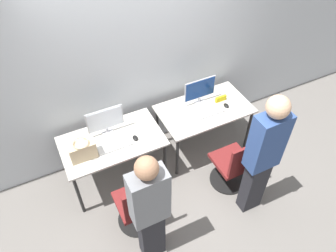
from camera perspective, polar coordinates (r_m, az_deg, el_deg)
ground_plane at (r=4.47m, az=0.82°, el=-9.12°), size 20.00×20.00×0.00m
wall_back at (r=4.04m, az=-4.46°, el=11.59°), size 12.00×0.05×2.80m
desk_left at (r=4.04m, az=-9.65°, el=-3.21°), size 1.22×0.71×0.72m
monitor_left at (r=3.95m, az=-10.88°, el=0.97°), size 0.45×0.14×0.37m
keyboard_left at (r=3.91m, az=-9.29°, el=-3.41°), size 0.40×0.15×0.02m
mouse_left at (r=3.95m, az=-5.72°, el=-2.08°), size 0.06×0.09×0.03m
office_chair_left at (r=3.83m, az=-5.26°, el=-13.94°), size 0.48×0.48×0.87m
person_left at (r=3.20m, az=-3.22°, el=-14.19°), size 0.36×0.21×1.61m
desk_right at (r=4.41m, az=6.33°, el=2.35°), size 1.22×0.71×0.72m
monitor_right at (r=4.33m, az=5.58°, el=6.23°), size 0.45×0.14×0.37m
keyboard_right at (r=4.29m, az=7.08°, el=2.38°), size 0.40×0.15×0.02m
mouse_right at (r=4.42m, az=10.11°, el=3.55°), size 0.06×0.09×0.03m
office_chair_right at (r=4.22m, az=11.33°, el=-6.93°), size 0.48×0.48×0.87m
person_right at (r=3.61m, az=16.23°, el=-4.78°), size 0.36×0.23×1.75m
handbag at (r=3.79m, az=-14.65°, el=-4.16°), size 0.30×0.18×0.25m
placard_right at (r=4.48m, az=9.16°, el=4.72°), size 0.16×0.03×0.08m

